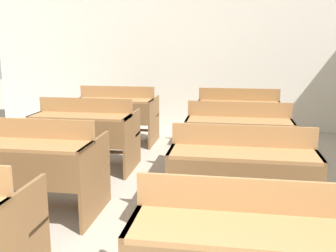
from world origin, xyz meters
name	(u,v)px	position (x,y,z in m)	size (l,w,h in m)	color
wall_back	(182,54)	(0.00, 6.65, 1.37)	(7.16, 0.06, 2.73)	beige
bench_second_left	(32,164)	(-0.86, 2.65, 0.48)	(1.19, 0.78, 0.90)	brown
bench_second_right	(242,175)	(1.02, 2.67, 0.48)	(1.19, 0.78, 0.90)	brown
bench_third_left	(86,132)	(-0.86, 3.99, 0.48)	(1.19, 0.78, 0.90)	brown
bench_third_right	(238,138)	(1.01, 3.99, 0.48)	(1.19, 0.78, 0.90)	brown
bench_back_left	(117,113)	(-0.85, 5.33, 0.48)	(1.19, 0.78, 0.90)	brown
bench_back_right	(238,116)	(1.02, 5.34, 0.48)	(1.19, 0.78, 0.90)	brown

